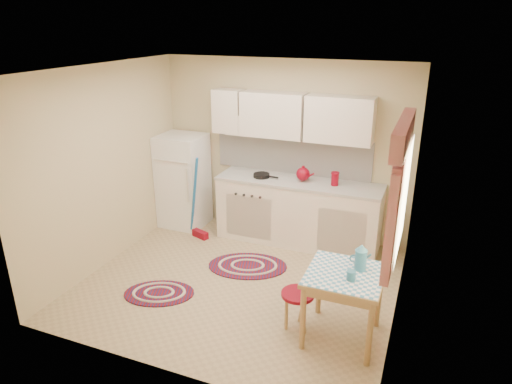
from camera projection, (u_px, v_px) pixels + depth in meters
The scene contains 14 objects.
room_shell at pixel (259, 151), 5.10m from camera, with size 3.64×3.60×2.52m.
fridge at pixel (183, 181), 6.86m from camera, with size 0.65×0.60×1.40m, color white.
broom at pixel (199, 199), 6.44m from camera, with size 0.28×0.12×1.20m, color #1B62AA, non-canonical shape.
base_cabinets at pixel (298, 213), 6.37m from camera, with size 2.25×0.60×0.88m, color white.
countertop at pixel (299, 182), 6.21m from camera, with size 2.27×0.62×0.04m, color #B1AFA8.
frying_pan at pixel (261, 175), 6.33m from camera, with size 0.23×0.23×0.05m, color black.
red_kettle at pixel (303, 174), 6.15m from camera, with size 0.21×0.18×0.21m, color maroon, non-canonical shape.
red_canister at pixel (335, 180), 6.01m from camera, with size 0.10×0.10×0.16m, color maroon.
table at pixel (342, 306), 4.45m from camera, with size 0.72×0.72×0.72m, color tan.
stool at pixel (297, 310), 4.63m from camera, with size 0.34×0.34×0.42m, color maroon.
coffee_pot at pixel (361, 257), 4.33m from camera, with size 0.14×0.12×0.28m, color teal, non-canonical shape.
mug at pixel (351, 276), 4.19m from camera, with size 0.08×0.08×0.10m, color teal.
rug_center at pixel (248, 266), 5.86m from camera, with size 1.01×0.68×0.02m, color maroon, non-canonical shape.
rug_left at pixel (159, 293), 5.28m from camera, with size 0.81×0.54×0.02m, color maroon, non-canonical shape.
Camera 1 is at (1.95, -4.35, 2.98)m, focal length 32.00 mm.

